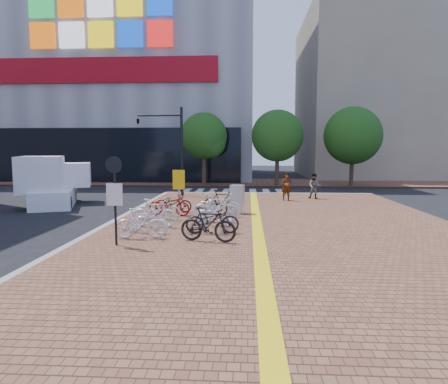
# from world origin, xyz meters

# --- Properties ---
(ground) EXTENTS (120.00, 120.00, 0.00)m
(ground) POSITION_xyz_m (0.00, 0.00, 0.00)
(ground) COLOR black
(ground) RESTS_ON ground
(sidewalk) EXTENTS (14.00, 34.00, 0.15)m
(sidewalk) POSITION_xyz_m (3.00, -5.00, 0.07)
(sidewalk) COLOR brown
(sidewalk) RESTS_ON ground
(tactile_strip) EXTENTS (0.40, 34.00, 0.01)m
(tactile_strip) POSITION_xyz_m (2.00, -5.00, 0.16)
(tactile_strip) COLOR yellow
(tactile_strip) RESTS_ON sidewalk
(kerb_west) EXTENTS (0.25, 34.00, 0.15)m
(kerb_west) POSITION_xyz_m (-4.00, -5.00, 0.08)
(kerb_west) COLOR gray
(kerb_west) RESTS_ON ground
(kerb_north) EXTENTS (14.00, 0.25, 0.15)m
(kerb_north) POSITION_xyz_m (3.00, 12.00, 0.08)
(kerb_north) COLOR gray
(kerb_north) RESTS_ON ground
(far_sidewalk) EXTENTS (70.00, 8.00, 0.15)m
(far_sidewalk) POSITION_xyz_m (0.00, 21.00, 0.07)
(far_sidewalk) COLOR brown
(far_sidewalk) RESTS_ON ground
(department_store) EXTENTS (36.00, 24.27, 28.00)m
(department_store) POSITION_xyz_m (-15.99, 31.95, 13.98)
(department_store) COLOR gray
(department_store) RESTS_ON ground
(building_beige) EXTENTS (20.00, 18.00, 18.00)m
(building_beige) POSITION_xyz_m (18.00, 32.00, 9.00)
(building_beige) COLOR gray
(building_beige) RESTS_ON ground
(crosswalk) EXTENTS (7.50, 4.00, 0.01)m
(crosswalk) POSITION_xyz_m (0.50, 14.00, 0.01)
(crosswalk) COLOR silver
(crosswalk) RESTS_ON ground
(street_trees) EXTENTS (16.20, 4.60, 6.35)m
(street_trees) POSITION_xyz_m (5.04, 17.45, 4.10)
(street_trees) COLOR #38281E
(street_trees) RESTS_ON far_sidewalk
(bike_0) EXTENTS (1.76, 0.69, 1.03)m
(bike_0) POSITION_xyz_m (-1.95, -2.34, 0.67)
(bike_0) COLOR silver
(bike_0) RESTS_ON sidewalk
(bike_1) EXTENTS (1.67, 0.86, 0.83)m
(bike_1) POSITION_xyz_m (-1.94, -1.49, 0.57)
(bike_1) COLOR white
(bike_1) RESTS_ON sidewalk
(bike_2) EXTENTS (1.86, 0.70, 1.09)m
(bike_2) POSITION_xyz_m (-1.97, -0.35, 0.70)
(bike_2) COLOR white
(bike_2) RESTS_ON sidewalk
(bike_3) EXTENTS (1.82, 0.66, 0.95)m
(bike_3) POSITION_xyz_m (-2.09, 1.11, 0.62)
(bike_3) COLOR #B8B8BD
(bike_3) RESTS_ON sidewalk
(bike_4) EXTENTS (1.97, 0.91, 1.00)m
(bike_4) POSITION_xyz_m (-1.90, 2.28, 0.65)
(bike_4) COLOR #A70D0B
(bike_4) RESTS_ON sidewalk
(bike_5) EXTENTS (1.76, 0.65, 0.92)m
(bike_5) POSITION_xyz_m (-1.89, 3.25, 0.61)
(bike_5) COLOR black
(bike_5) RESTS_ON sidewalk
(bike_6) EXTENTS (1.94, 0.91, 1.13)m
(bike_6) POSITION_xyz_m (0.35, -2.63, 0.71)
(bike_6) COLOR black
(bike_6) RESTS_ON sidewalk
(bike_7) EXTENTS (1.96, 0.91, 0.99)m
(bike_7) POSITION_xyz_m (0.38, -1.38, 0.65)
(bike_7) COLOR black
(bike_7) RESTS_ON sidewalk
(bike_8) EXTENTS (1.67, 0.74, 0.97)m
(bike_8) POSITION_xyz_m (0.37, -0.04, 0.64)
(bike_8) COLOR silver
(bike_8) RESTS_ON sidewalk
(bike_9) EXTENTS (1.98, 0.67, 1.17)m
(bike_9) POSITION_xyz_m (0.31, 0.83, 0.73)
(bike_9) COLOR silver
(bike_9) RESTS_ON sidewalk
(bike_10) EXTENTS (2.03, 0.85, 1.04)m
(bike_10) POSITION_xyz_m (0.32, 2.22, 0.67)
(bike_10) COLOR silver
(bike_10) RESTS_ON sidewalk
(bike_11) EXTENTS (1.87, 0.80, 1.09)m
(bike_11) POSITION_xyz_m (0.42, 3.18, 0.69)
(bike_11) COLOR black
(bike_11) RESTS_ON sidewalk
(pedestrian_a) EXTENTS (0.65, 0.49, 1.63)m
(pedestrian_a) POSITION_xyz_m (3.88, 7.97, 0.96)
(pedestrian_a) COLOR gray
(pedestrian_a) RESTS_ON sidewalk
(pedestrian_b) EXTENTS (0.87, 0.76, 1.52)m
(pedestrian_b) POSITION_xyz_m (5.63, 8.86, 0.91)
(pedestrian_b) COLOR #505765
(pedestrian_b) RESTS_ON sidewalk
(utility_box) EXTENTS (0.70, 0.58, 1.33)m
(utility_box) POSITION_xyz_m (1.13, 3.13, 0.81)
(utility_box) COLOR silver
(utility_box) RESTS_ON sidewalk
(yellow_sign) EXTENTS (0.55, 0.14, 2.04)m
(yellow_sign) POSITION_xyz_m (-1.52, 2.66, 1.56)
(yellow_sign) COLOR #B7B7BC
(yellow_sign) RESTS_ON sidewalk
(notice_sign) EXTENTS (0.51, 0.12, 2.77)m
(notice_sign) POSITION_xyz_m (-2.47, -3.32, 1.90)
(notice_sign) COLOR black
(notice_sign) RESTS_ON sidewalk
(traffic_light_pole) EXTENTS (3.02, 1.16, 5.62)m
(traffic_light_pole) POSITION_xyz_m (-3.91, 10.14, 4.03)
(traffic_light_pole) COLOR black
(traffic_light_pole) RESTS_ON sidewalk
(box_truck) EXTENTS (3.54, 5.16, 2.75)m
(box_truck) POSITION_xyz_m (-9.05, 5.97, 1.29)
(box_truck) COLOR white
(box_truck) RESTS_ON ground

